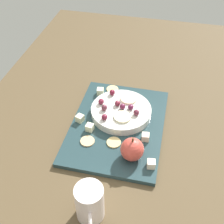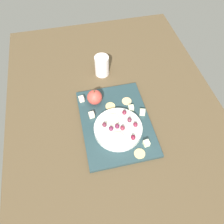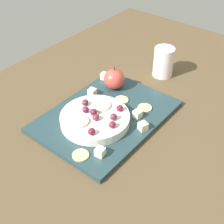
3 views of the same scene
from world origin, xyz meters
TOP-DOWN VIEW (x-y plane):
  - table at (0.00, 0.00)cm, footprint 149.92×91.58cm
  - platter at (2.75, 1.28)cm, footprint 37.70×27.66cm
  - serving_dish at (-1.78, 1.42)cm, footprint 18.90×18.90cm
  - apple_whole at (14.43, 7.70)cm, footprint 6.40×6.40cm
  - apple_stem at (14.43, 7.70)cm, footprint 0.50×0.50cm
  - cheese_cube_0 at (3.98, -10.31)cm, footprint 2.73×2.73cm
  - cheese_cube_1 at (7.10, -6.29)cm, footprint 2.38×2.38cm
  - cheese_cube_2 at (16.47, 13.25)cm, footprint 2.41×2.41cm
  - cheese_cube_3 at (-10.19, -7.54)cm, footprint 2.42×2.42cm
  - cheese_cube_4 at (7.24, 10.40)cm, footprint 2.35×2.35cm
  - cracker_0 at (-13.34, -3.99)cm, footprint 4.11×4.11cm
  - cracker_1 at (11.72, -5.68)cm, footprint 4.11×4.11cm
  - cracker_2 at (10.54, 1.82)cm, footprint 4.11×4.11cm
  - grape_0 at (-1.76, 1.83)cm, footprint 1.96×1.77cm
  - grape_1 at (0.18, 6.46)cm, footprint 1.96×1.77cm
  - grape_2 at (-2.95, -0.32)cm, footprint 1.96×1.77cm
  - grape_3 at (-2.22, 4.34)cm, footprint 1.96×1.77cm
  - grape_4 at (-2.57, -5.22)cm, footprint 1.96×1.77cm
  - grape_5 at (0.06, -3.55)cm, footprint 1.96×1.77cm
  - grape_6 at (4.00, -2.50)cm, footprint 1.96×1.77cm
  - grape_7 at (-7.83, -2.84)cm, footprint 1.96×1.77cm
  - apple_slice_0 at (2.20, 2.64)cm, footprint 5.26×5.26cm
  - apple_slice_1 at (-6.50, 2.86)cm, footprint 5.26×5.26cm
  - cup at (32.40, 1.12)cm, footprint 9.62×6.60cm

SIDE VIEW (x-z plane):
  - table at x=0.00cm, z-range 0.00..4.34cm
  - platter at x=2.75cm, z-range 4.34..5.74cm
  - cracker_0 at x=-13.34cm, z-range 5.74..6.14cm
  - cracker_1 at x=11.72cm, z-range 5.74..6.14cm
  - cracker_2 at x=10.54cm, z-range 5.74..6.14cm
  - cheese_cube_0 at x=3.98cm, z-range 5.74..7.87cm
  - cheese_cube_1 at x=7.10cm, z-range 5.74..7.87cm
  - cheese_cube_2 at x=16.47cm, z-range 5.74..7.87cm
  - cheese_cube_3 at x=-10.19cm, z-range 5.74..7.87cm
  - cheese_cube_4 at x=7.24cm, z-range 5.74..7.87cm
  - serving_dish at x=-1.78cm, z-range 5.74..8.18cm
  - apple_slice_0 at x=2.20cm, z-range 8.18..8.78cm
  - apple_slice_1 at x=-6.50cm, z-range 8.18..8.78cm
  - apple_whole at x=14.43cm, z-range 5.74..12.14cm
  - grape_3 at x=-2.22cm, z-range 8.18..9.79cm
  - grape_6 at x=4.00cm, z-range 8.18..9.84cm
  - grape_2 at x=-2.95cm, z-range 8.18..9.86cm
  - grape_1 at x=0.18cm, z-range 8.18..9.92cm
  - grape_4 at x=-2.57cm, z-range 8.18..9.93cm
  - grape_7 at x=-7.83cm, z-range 8.18..9.98cm
  - grape_0 at x=-1.76cm, z-range 8.18..10.00cm
  - grape_5 at x=0.06cm, z-range 8.18..10.03cm
  - cup at x=32.40cm, z-range 4.34..14.27cm
  - apple_stem at x=14.43cm, z-range 12.14..13.34cm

